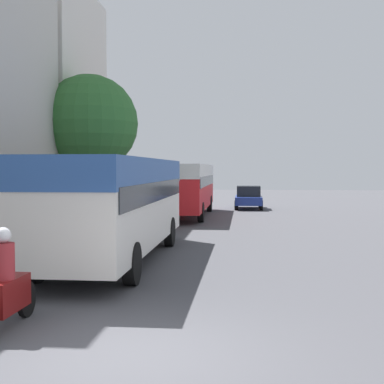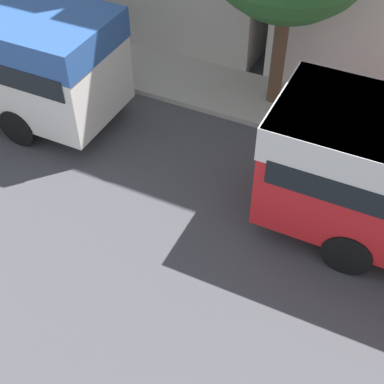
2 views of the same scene
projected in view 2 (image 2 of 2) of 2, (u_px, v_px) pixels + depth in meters
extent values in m
cylinder|color=black|center=(73.00, 80.00, 14.63)|extent=(0.28, 1.00, 1.00)
cylinder|color=black|center=(19.00, 126.00, 13.16)|extent=(0.28, 1.00, 1.00)
cylinder|color=black|center=(372.00, 180.00, 11.78)|extent=(0.28, 1.00, 1.00)
cylinder|color=black|center=(347.00, 252.00, 10.34)|extent=(0.28, 1.00, 1.00)
cylinder|color=brown|center=(279.00, 51.00, 13.56)|extent=(0.36, 0.36, 2.94)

